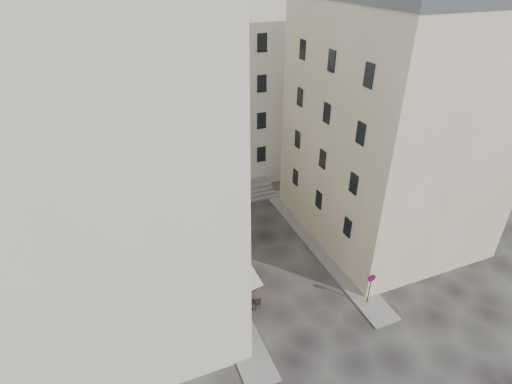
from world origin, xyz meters
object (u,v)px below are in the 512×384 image
no_parking_sign (371,283)px  bistro_table_b (245,287)px  bistro_table_a (250,304)px  pedestrian (242,268)px

no_parking_sign → bistro_table_b: no_parking_sign is taller
no_parking_sign → bistro_table_b: 8.42m
no_parking_sign → bistro_table_a: no_parking_sign is taller
no_parking_sign → pedestrian: (-6.95, 5.51, -0.90)m
bistro_table_a → pedestrian: pedestrian is taller
no_parking_sign → bistro_table_b: bearing=159.0°
bistro_table_a → pedestrian: bearing=79.3°
bistro_table_a → bistro_table_b: size_ratio=1.00×
bistro_table_b → pedestrian: bearing=78.2°
bistro_table_a → bistro_table_b: 1.61m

